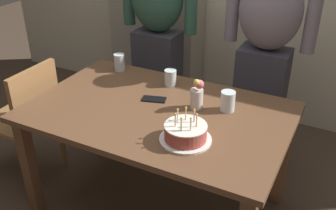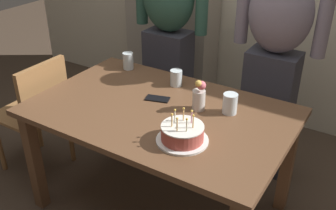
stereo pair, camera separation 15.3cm
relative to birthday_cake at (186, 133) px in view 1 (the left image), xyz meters
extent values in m
plane|color=#47382B|center=(-0.28, 0.22, -0.78)|extent=(10.00, 10.00, 0.00)
cube|color=brown|center=(-0.28, 0.22, -0.06)|extent=(1.50, 0.96, 0.03)
cube|color=brown|center=(-0.96, -0.19, -0.43)|extent=(0.07, 0.07, 0.70)
cube|color=brown|center=(-0.96, 0.63, -0.43)|extent=(0.07, 0.07, 0.70)
cube|color=brown|center=(0.40, 0.63, -0.43)|extent=(0.07, 0.07, 0.70)
cylinder|color=white|center=(0.00, 0.00, -0.04)|extent=(0.27, 0.27, 0.01)
cylinder|color=#B24C42|center=(0.00, 0.00, 0.00)|extent=(0.22, 0.22, 0.07)
cylinder|color=silver|center=(0.00, 0.00, 0.04)|extent=(0.22, 0.22, 0.01)
cylinder|color=#EAB266|center=(0.05, 0.01, 0.08)|extent=(0.01, 0.01, 0.06)
sphere|color=#F9C64C|center=(0.05, 0.01, 0.12)|extent=(0.01, 0.01, 0.01)
cylinder|color=pink|center=(0.02, 0.05, 0.08)|extent=(0.01, 0.01, 0.06)
sphere|color=#F9C64C|center=(0.02, 0.05, 0.12)|extent=(0.01, 0.01, 0.01)
cylinder|color=#EAB266|center=(-0.02, 0.05, 0.08)|extent=(0.01, 0.01, 0.06)
sphere|color=#F9C64C|center=(-0.02, 0.05, 0.12)|extent=(0.01, 0.01, 0.01)
cylinder|color=beige|center=(-0.05, 0.01, 0.08)|extent=(0.01, 0.01, 0.06)
sphere|color=#F9C64C|center=(-0.05, 0.01, 0.12)|extent=(0.01, 0.01, 0.01)
cylinder|color=#EAB266|center=(-0.04, -0.03, 0.08)|extent=(0.01, 0.01, 0.06)
sphere|color=#F9C64C|center=(-0.04, -0.03, 0.12)|extent=(0.01, 0.01, 0.01)
cylinder|color=#EAB266|center=(0.00, -0.05, 0.08)|extent=(0.01, 0.01, 0.06)
sphere|color=#F9C64C|center=(0.00, -0.05, 0.12)|extent=(0.01, 0.01, 0.01)
cylinder|color=beige|center=(0.04, -0.03, 0.08)|extent=(0.01, 0.01, 0.06)
sphere|color=#F9C64C|center=(0.04, -0.03, 0.12)|extent=(0.01, 0.01, 0.01)
cylinder|color=silver|center=(-0.36, 0.54, 0.01)|extent=(0.08, 0.08, 0.10)
cylinder|color=silver|center=(0.08, 0.39, 0.02)|extent=(0.08, 0.08, 0.12)
cylinder|color=silver|center=(-0.78, 0.59, 0.02)|extent=(0.07, 0.07, 0.12)
cube|color=black|center=(-0.35, 0.31, -0.04)|extent=(0.16, 0.11, 0.01)
cylinder|color=silver|center=(-0.09, 0.33, 0.02)|extent=(0.08, 0.08, 0.12)
sphere|color=gold|center=(-0.08, 0.31, 0.13)|extent=(0.04, 0.04, 0.04)
sphere|color=#DB6670|center=(-0.07, 0.33, 0.12)|extent=(0.05, 0.05, 0.05)
sphere|color=#DB6670|center=(-0.09, 0.33, 0.12)|extent=(0.04, 0.04, 0.04)
sphere|color=gold|center=(-0.08, 0.34, 0.11)|extent=(0.04, 0.04, 0.04)
cube|color=#33333D|center=(-0.70, 0.99, -0.32)|extent=(0.34, 0.23, 0.92)
cylinder|color=#2D5647|center=(-0.44, 1.02, 0.37)|extent=(0.09, 0.09, 0.44)
cube|color=#33333D|center=(0.13, 0.99, -0.32)|extent=(0.34, 0.23, 0.92)
ellipsoid|color=slate|center=(0.13, 0.99, 0.40)|extent=(0.41, 0.27, 0.52)
cylinder|color=slate|center=(0.39, 1.02, 0.37)|extent=(0.09, 0.09, 0.44)
cylinder|color=slate|center=(-0.13, 1.02, 0.37)|extent=(0.09, 0.09, 0.44)
cube|color=olive|center=(-1.31, 0.10, -0.32)|extent=(0.42, 0.42, 0.02)
cube|color=olive|center=(-1.12, 0.10, -0.11)|extent=(0.04, 0.40, 0.40)
cylinder|color=olive|center=(-1.49, 0.28, -0.56)|extent=(0.04, 0.04, 0.45)
cylinder|color=olive|center=(-1.13, 0.28, -0.56)|extent=(0.04, 0.04, 0.45)
cylinder|color=olive|center=(-1.13, -0.08, -0.56)|extent=(0.04, 0.04, 0.45)
cube|color=#9E9384|center=(-1.01, 1.55, -0.21)|extent=(0.82, 0.30, 1.15)
camera|label=1|loc=(0.67, -1.50, 1.07)|focal=41.70mm
camera|label=2|loc=(0.81, -1.43, 1.07)|focal=41.70mm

